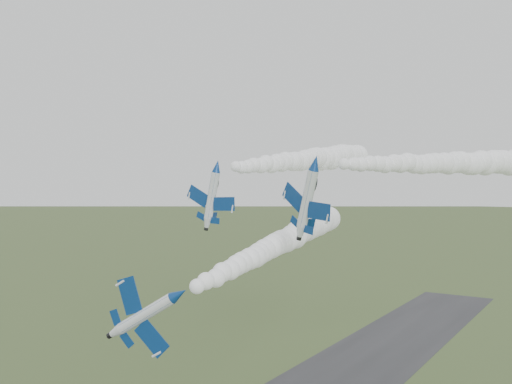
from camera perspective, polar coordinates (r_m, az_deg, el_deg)
jet_lead at (r=62.83m, az=-7.72°, el=-10.08°), size 5.29×11.27×8.06m
smoke_trail_jet_lead at (r=100.33m, az=2.91°, el=-4.84°), size 23.95×76.32×5.62m
jet_pair_left at (r=91.21m, az=-3.96°, el=2.60°), size 9.45×11.61×3.36m
smoke_trail_jet_pair_left at (r=116.93m, az=5.12°, el=3.18°), size 7.05×56.24×5.62m
jet_pair_right at (r=83.64m, az=5.89°, el=2.93°), size 10.64×12.83×4.31m
smoke_trail_jet_pair_right at (r=105.56m, az=18.47°, el=2.76°), size 25.03×51.02×4.95m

